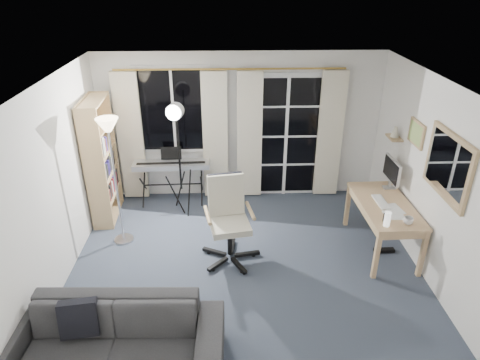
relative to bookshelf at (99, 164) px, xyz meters
name	(u,v)px	position (x,y,z in m)	size (l,w,h in m)	color
floor	(245,264)	(2.12, -1.30, -0.90)	(4.50, 4.00, 0.02)	#363D4E
window	(173,110)	(1.07, 0.67, 0.61)	(1.20, 0.08, 1.40)	white
french_door	(286,137)	(2.87, 0.67, 0.14)	(1.32, 0.09, 2.11)	white
curtains	(232,136)	(1.98, 0.58, 0.21)	(3.60, 0.07, 2.13)	gold
bookshelf	(99,164)	(0.00, 0.00, 0.00)	(0.34, 0.88, 1.87)	#A37B56
torchiere_lamp	(110,145)	(0.41, -0.70, 0.58)	(0.36, 0.36, 1.83)	#B2B2B7
keyboard_piano	(171,166)	(1.01, 0.40, -0.22)	(1.23, 0.62, 0.88)	black
studio_light	(176,125)	(1.18, 0.03, 0.59)	(0.38, 0.39, 1.84)	black
office_chair	(228,211)	(1.90, -1.06, -0.22)	(0.78, 0.78, 1.14)	black
desk	(385,209)	(4.00, -1.00, -0.27)	(0.70, 1.33, 0.70)	tan
monitor	(392,171)	(4.20, -0.55, 0.08)	(0.17, 0.51, 0.44)	silver
desk_clutter	(385,223)	(3.95, -1.22, -0.34)	(0.40, 0.81, 0.89)	white
mug	(408,220)	(4.10, -1.50, -0.13)	(0.12, 0.09, 0.12)	silver
wall_mirror	(448,166)	(4.34, -1.65, 0.66)	(0.04, 0.94, 0.74)	#A37B56
framed_print	(416,133)	(4.35, -0.75, 0.71)	(0.03, 0.42, 0.32)	#A37B56
wall_shelf	(395,134)	(4.28, -0.25, 0.52)	(0.16, 0.30, 0.18)	#A37B56
sofa	(109,332)	(0.76, -2.85, -0.47)	(2.17, 0.69, 0.84)	#28272A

